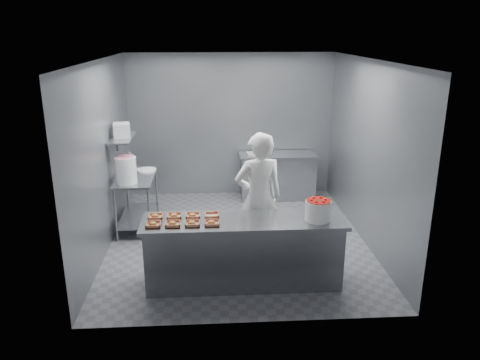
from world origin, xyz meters
name	(u,v)px	position (x,y,z in m)	size (l,w,h in m)	color
floor	(238,239)	(0.00, 0.00, 0.00)	(4.50, 4.50, 0.00)	#4C4C51
ceiling	(237,60)	(0.00, 0.00, 2.80)	(4.50, 4.50, 0.00)	white
wall_back	(231,126)	(0.00, 2.25, 1.40)	(4.00, 0.04, 2.80)	slate
wall_left	(104,157)	(-2.00, 0.00, 1.40)	(0.04, 4.50, 2.80)	slate
wall_right	(367,153)	(2.00, 0.00, 1.40)	(0.04, 4.50, 2.80)	slate
service_counter	(244,251)	(0.00, -1.35, 0.45)	(2.60, 0.70, 0.90)	slate
prep_table	(137,194)	(-1.65, 0.60, 0.59)	(0.60, 1.20, 0.90)	slate
back_counter	(277,176)	(0.90, 1.90, 0.45)	(1.50, 0.60, 0.90)	slate
wall_shelf	(122,138)	(-1.82, 0.60, 1.55)	(0.35, 0.90, 0.03)	slate
tray_0	(153,224)	(-1.13, -1.48, 0.92)	(0.19, 0.18, 0.06)	tan
tray_1	(173,224)	(-0.89, -1.48, 0.92)	(0.19, 0.18, 0.06)	tan
tray_2	(192,223)	(-0.65, -1.48, 0.92)	(0.19, 0.18, 0.06)	tan
tray_3	(212,223)	(-0.41, -1.48, 0.92)	(0.19, 0.18, 0.06)	tan
tray_4	(155,216)	(-1.13, -1.22, 0.92)	(0.19, 0.18, 0.06)	tan
tray_5	(174,216)	(-0.89, -1.22, 0.92)	(0.19, 0.18, 0.06)	tan
tray_6	(193,215)	(-0.65, -1.22, 0.92)	(0.19, 0.18, 0.06)	tan
tray_7	(212,215)	(-0.40, -1.22, 0.92)	(0.19, 0.18, 0.04)	tan
worker	(259,198)	(0.26, -0.71, 0.95)	(0.69, 0.45, 1.89)	white
strawberry_tub	(318,209)	(0.94, -1.42, 1.04)	(0.33, 0.33, 0.27)	silver
glaze_bucket	(126,169)	(-1.74, 0.27, 1.12)	(0.35, 0.33, 0.51)	silver
bucket_lid	(147,170)	(-1.51, 0.92, 0.91)	(0.32, 0.32, 0.02)	silver
rag	(136,169)	(-1.69, 0.99, 0.91)	(0.13, 0.12, 0.02)	#CCB28C
appliance	(122,130)	(-1.82, 0.61, 1.67)	(0.26, 0.29, 0.22)	gray
paper_stack	(255,153)	(0.45, 1.90, 0.92)	(0.30, 0.22, 0.04)	silver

